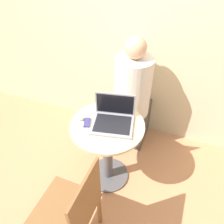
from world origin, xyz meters
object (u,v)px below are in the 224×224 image
Objects in this scene: chair_empty at (73,211)px; person_seated at (133,102)px; cell_phone at (87,122)px; laptop at (113,119)px.

chair_empty is 0.71× the size of person_seated.
chair_empty is (0.15, -0.59, -0.27)m from cell_phone.
chair_empty reaches higher than cell_phone.
chair_empty is at bearing -94.34° from laptop.
chair_empty is at bearing -93.28° from person_seated.
laptop is 0.42× the size of chair_empty.
cell_phone is (-0.20, -0.08, -0.04)m from laptop.
laptop reaches higher than chair_empty.
chair_empty is (-0.05, -0.67, -0.30)m from laptop.
person_seated is (0.02, 0.57, -0.24)m from laptop.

